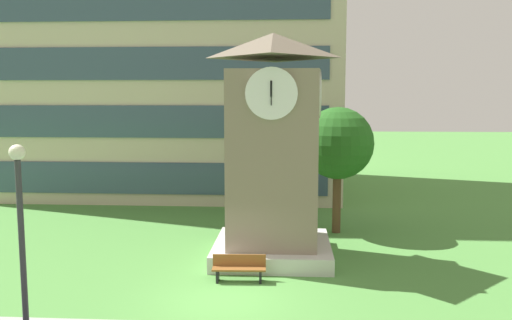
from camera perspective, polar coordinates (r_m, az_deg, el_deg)
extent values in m
plane|color=#4C893D|center=(16.83, -3.66, -14.73)|extent=(160.00, 160.00, 0.00)
cube|color=#384C60|center=(30.48, -11.08, -1.94)|extent=(19.72, 0.10, 1.80)
cube|color=#384C60|center=(30.17, -11.22, 4.08)|extent=(19.72, 0.10, 1.80)
cube|color=#384C60|center=(30.19, -11.36, 10.15)|extent=(19.72, 0.10, 1.80)
cube|color=#384C60|center=(30.55, -11.51, 16.15)|extent=(19.72, 0.10, 1.80)
cube|color=gray|center=(20.13, 1.80, -0.61)|extent=(3.28, 3.28, 7.15)
cube|color=beige|center=(20.81, 1.77, -9.59)|extent=(4.43, 4.43, 0.60)
pyramid|color=#6A5D4D|center=(20.04, 1.85, 12.23)|extent=(3.61, 3.61, 0.92)
cylinder|color=white|center=(18.26, 1.66, 7.18)|extent=(1.81, 0.12, 1.81)
cylinder|color=white|center=(19.98, 6.76, 7.10)|extent=(0.12, 1.81, 1.81)
cube|color=black|center=(18.19, 1.66, 7.69)|extent=(0.08, 0.08, 0.54)
cube|color=black|center=(18.18, 1.66, 7.18)|extent=(0.03, 0.06, 0.81)
cube|color=brown|center=(18.11, -1.85, -11.62)|extent=(1.82, 0.55, 0.06)
cube|color=brown|center=(18.25, -1.81, -10.72)|extent=(1.80, 0.12, 0.40)
cube|color=black|center=(18.24, -4.15, -12.25)|extent=(0.10, 0.43, 0.45)
cube|color=black|center=(18.16, 0.48, -12.32)|extent=(0.10, 0.43, 0.45)
cylinder|color=#333338|center=(13.58, -23.80, -10.03)|extent=(0.14, 0.14, 4.76)
sphere|color=#F2EFCC|center=(13.10, -24.34, 0.77)|extent=(0.36, 0.36, 0.36)
cylinder|color=#513823|center=(24.44, 8.68, -4.33)|extent=(0.38, 0.38, 2.97)
sphere|color=#245C1C|center=(24.08, 8.79, 1.81)|extent=(3.25, 3.25, 3.25)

